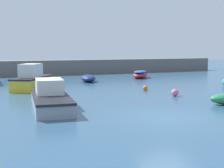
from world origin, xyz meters
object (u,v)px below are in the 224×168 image
Objects in this scene: cabin_cruiser_white at (50,98)px; mooring_buoy_orange at (145,88)px; rowboat_with_red_cover at (140,74)px; motorboat_with_cabin at (32,80)px; mooring_buoy_pink at (175,93)px; rowboat_white_midwater at (88,78)px.

cabin_cruiser_white reaches higher than mooring_buoy_orange.
motorboat_with_cabin is at bearing -28.65° from rowboat_with_red_cover.
mooring_buoy_pink is (8.60, -7.65, -0.51)m from motorboat_with_cabin.
rowboat_white_midwater is 6.71m from rowboat_with_red_cover.
cabin_cruiser_white is 1.25× the size of motorboat_with_cabin.
rowboat_white_midwater is 7.09m from motorboat_with_cabin.
cabin_cruiser_white is at bearing -150.25° from motorboat_with_cabin.
rowboat_with_red_cover is (12.80, 13.65, -0.14)m from cabin_cruiser_white.
motorboat_with_cabin is (-12.56, -5.18, 0.34)m from rowboat_with_red_cover.
mooring_buoy_pink is at bearing -100.31° from motorboat_with_cabin.
rowboat_white_midwater is 0.65× the size of motorboat_with_cabin.
cabin_cruiser_white reaches higher than rowboat_with_red_cover.
rowboat_with_red_cover reaches higher than mooring_buoy_pink.
mooring_buoy_pink is 3.43m from mooring_buoy_orange.
rowboat_with_red_cover is 6.92× the size of mooring_buoy_pink.
mooring_buoy_orange is at bearing -86.36° from motorboat_with_cabin.
cabin_cruiser_white is 1.88× the size of rowboat_with_red_cover.
motorboat_with_cabin is 11.52m from mooring_buoy_pink.
motorboat_with_cabin reaches higher than rowboat_white_midwater.
rowboat_white_midwater reaches higher than mooring_buoy_pink.
rowboat_with_red_cover is at bearing 72.85° from mooring_buoy_pink.
mooring_buoy_pink is at bearing 101.22° from cabin_cruiser_white.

